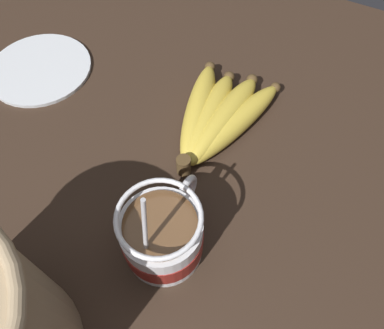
% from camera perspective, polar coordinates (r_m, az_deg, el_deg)
% --- Properties ---
extents(table, '(1.19, 1.19, 0.03)m').
position_cam_1_polar(table, '(0.52, -3.93, -9.75)').
color(table, '#332319').
rests_on(table, ground).
extents(coffee_mug, '(0.14, 0.10, 0.17)m').
position_cam_1_polar(coffee_mug, '(0.46, -4.47, -10.83)').
color(coffee_mug, silver).
rests_on(coffee_mug, table).
extents(banana_bunch, '(0.22, 0.15, 0.04)m').
position_cam_1_polar(banana_bunch, '(0.58, 3.72, 7.28)').
color(banana_bunch, '#4C381E').
rests_on(banana_bunch, table).
extents(small_plate, '(0.18, 0.18, 0.01)m').
position_cam_1_polar(small_plate, '(0.72, -22.14, 13.39)').
color(small_plate, silver).
rests_on(small_plate, table).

